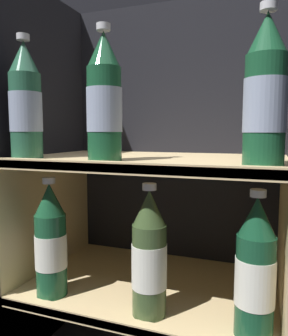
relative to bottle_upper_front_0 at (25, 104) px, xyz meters
name	(u,v)px	position (x,y,z in m)	size (l,w,h in m)	color
fridge_back_wall	(174,166)	(0.27, 0.36, -0.17)	(0.68, 0.02, 0.99)	black
fridge_side_left	(44,169)	(-0.06, 0.15, -0.17)	(0.02, 0.45, 0.99)	black
shelf_lower	(151,297)	(0.27, 0.13, -0.50)	(0.64, 0.41, 0.21)	#DBBC84
shelf_upper	(151,213)	(0.27, 0.14, -0.27)	(0.64, 0.41, 0.54)	#DBBC84
bottle_upper_front_0	(25,104)	(0.00, 0.00, 0.00)	(0.08, 0.08, 0.29)	#285B42
bottle_upper_front_1	(104,101)	(0.21, 0.00, 0.00)	(0.08, 0.08, 0.29)	#194C2D
bottle_upper_front_2	(265,95)	(0.53, 0.00, 0.00)	(0.08, 0.08, 0.29)	#194C2D
bottle_lower_front_0	(51,243)	(0.06, 0.00, -0.33)	(0.08, 0.08, 0.29)	#194C2D
bottle_lower_front_1	(149,257)	(0.31, 0.00, -0.33)	(0.08, 0.08, 0.29)	#384C28
bottle_lower_front_2	(255,272)	(0.53, 0.00, -0.33)	(0.08, 0.08, 0.29)	#144228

